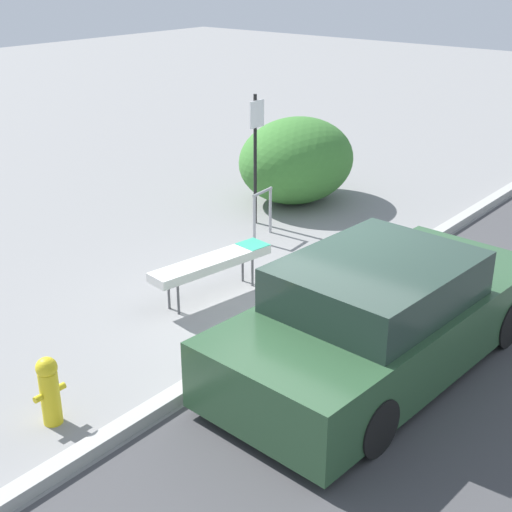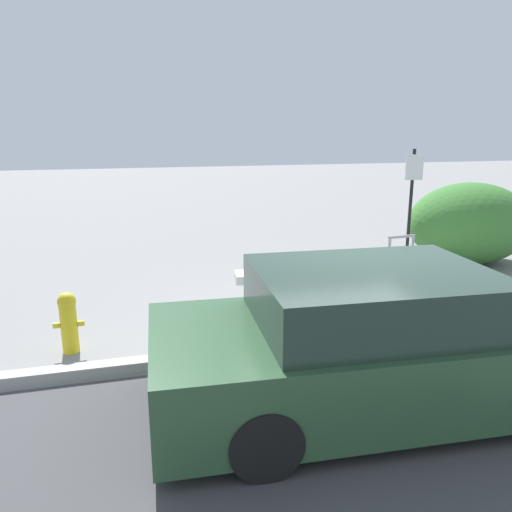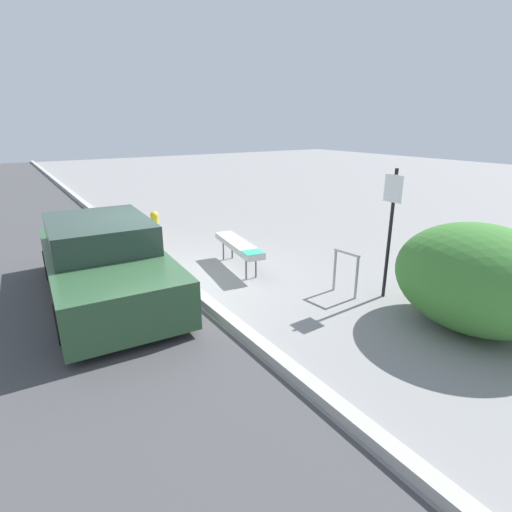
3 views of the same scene
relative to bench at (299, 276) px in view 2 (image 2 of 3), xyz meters
name	(u,v)px [view 2 (image 2 of 3)]	position (x,y,z in m)	size (l,w,h in m)	color
ground_plane	(349,345)	(0.18, -1.42, -0.52)	(60.00, 60.00, 0.00)	gray
curb	(350,340)	(0.18, -1.42, -0.45)	(60.00, 0.20, 0.13)	#A8A8A3
bench	(299,276)	(0.00, 0.00, 0.00)	(1.94, 0.67, 0.60)	#515156
bike_rack	(401,253)	(2.26, 0.92, -0.01)	(0.55, 0.11, 0.83)	#99999E
sign_post	(411,199)	(2.71, 1.44, 0.87)	(0.36, 0.08, 2.30)	black
fire_hydrant	(69,321)	(-3.21, -0.72, -0.11)	(0.36, 0.22, 0.77)	gold
shrub_hedge	(469,223)	(4.20, 1.65, 0.30)	(2.48, 2.04, 1.63)	#3D7A33
parked_car_near	(383,343)	(-0.12, -2.74, 0.12)	(4.64, 2.11, 1.39)	black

